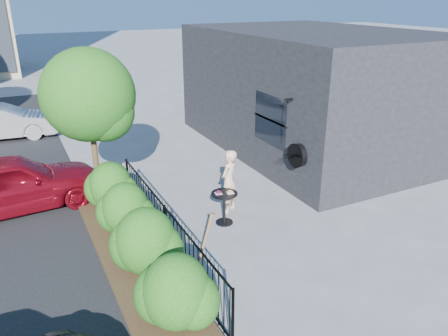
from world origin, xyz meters
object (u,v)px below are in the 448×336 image
shovel (201,253)px  car_red (11,184)px  patio_tree (92,101)px  cafe_table (224,202)px  car_silver (0,122)px  woman (229,181)px

shovel → car_red: 5.72m
patio_tree → cafe_table: 3.91m
patio_tree → car_silver: size_ratio=1.00×
car_silver → shovel: bearing=-158.5°
shovel → car_silver: size_ratio=0.37×
cafe_table → woman: woman is taller
cafe_table → shovel: bearing=-127.0°
cafe_table → car_red: bearing=146.1°
woman → cafe_table: bearing=17.3°
car_red → cafe_table: bearing=-128.1°
patio_tree → shovel: bearing=-76.4°
patio_tree → car_red: 3.00m
cafe_table → car_red: size_ratio=0.20×
woman → car_silver: woman is taller
patio_tree → car_red: bearing=158.3°
woman → car_red: size_ratio=0.38×
car_red → shovel: bearing=-152.3°
cafe_table → car_silver: size_ratio=0.21×
shovel → car_silver: 11.87m
woman → shovel: (-1.79, -2.39, -0.17)m
cafe_table → car_silver: bearing=115.5°
shovel → car_silver: (-3.14, 11.44, 0.01)m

